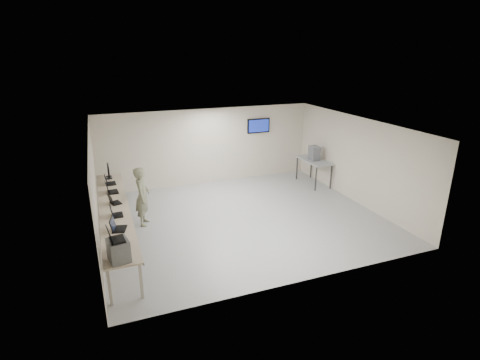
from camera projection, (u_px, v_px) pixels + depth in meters
name	position (u px, v px, depth m)	size (l,w,h in m)	color
room	(243.00, 173.00, 10.86)	(8.01, 7.01, 2.81)	silver
workbench	(115.00, 210.00, 9.78)	(0.76, 6.00, 0.90)	beige
equipment_box	(119.00, 250.00, 7.23)	(0.37, 0.42, 0.44)	slate
laptop_on_box	(114.00, 237.00, 7.12)	(0.34, 0.40, 0.29)	black
laptop_0	(118.00, 246.00, 7.68)	(0.32, 0.36, 0.26)	black
laptop_1	(117.00, 227.00, 8.51)	(0.41, 0.45, 0.30)	black
laptop_2	(115.00, 213.00, 9.24)	(0.30, 0.36, 0.28)	black
laptop_3	(113.00, 201.00, 9.99)	(0.36, 0.39, 0.26)	black
laptop_4	(110.00, 190.00, 10.75)	(0.35, 0.41, 0.31)	black
laptop_5	(109.00, 182.00, 11.43)	(0.31, 0.38, 0.29)	black
monitor_near	(108.00, 171.00, 11.86)	(0.19, 0.43, 0.43)	black
monitor_far	(108.00, 169.00, 12.06)	(0.19, 0.42, 0.41)	black
soldier	(142.00, 196.00, 10.62)	(0.63, 0.41, 1.72)	slate
side_table	(314.00, 162.00, 13.87)	(0.73, 1.57, 0.94)	#9A9D9F
storage_bins	(314.00, 153.00, 13.75)	(0.33, 0.37, 0.53)	gray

